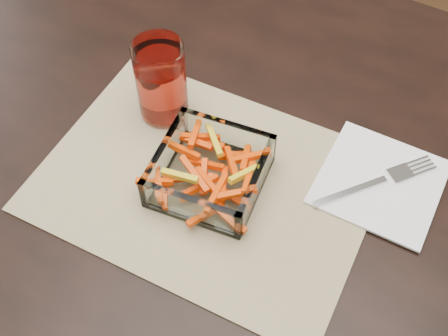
{
  "coord_description": "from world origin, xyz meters",
  "views": [
    {
      "loc": [
        0.22,
        -0.45,
        1.4
      ],
      "look_at": [
        0.0,
        -0.07,
        0.78
      ],
      "focal_mm": 45.0,
      "sensor_mm": 36.0,
      "label": 1
    }
  ],
  "objects_px": {
    "tumbler": "(161,83)",
    "dining_table": "(244,182)",
    "glass_bowl": "(210,173)",
    "fork": "(379,181)"
  },
  "relations": [
    {
      "from": "glass_bowl",
      "to": "fork",
      "type": "distance_m",
      "value": 0.23
    },
    {
      "from": "dining_table",
      "to": "tumbler",
      "type": "relative_size",
      "value": 12.35
    },
    {
      "from": "tumbler",
      "to": "fork",
      "type": "xyz_separation_m",
      "value": [
        0.33,
        0.04,
        -0.05
      ]
    },
    {
      "from": "dining_table",
      "to": "tumbler",
      "type": "height_order",
      "value": "tumbler"
    },
    {
      "from": "glass_bowl",
      "to": "fork",
      "type": "relative_size",
      "value": 1.01
    },
    {
      "from": "glass_bowl",
      "to": "tumbler",
      "type": "xyz_separation_m",
      "value": [
        -0.13,
        0.08,
        0.04
      ]
    },
    {
      "from": "glass_bowl",
      "to": "tumbler",
      "type": "distance_m",
      "value": 0.15
    },
    {
      "from": "tumbler",
      "to": "fork",
      "type": "relative_size",
      "value": 0.81
    },
    {
      "from": "tumbler",
      "to": "dining_table",
      "type": "bearing_deg",
      "value": 0.85
    },
    {
      "from": "dining_table",
      "to": "tumbler",
      "type": "bearing_deg",
      "value": -179.15
    }
  ]
}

